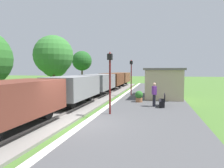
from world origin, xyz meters
The scene contains 16 objects.
ground_plane centered at (0.00, 0.00, 0.00)m, with size 160.00×160.00×0.00m, color #47702D.
platform_slab centered at (3.20, 0.00, 0.12)m, with size 6.00×60.00×0.25m, color #4C4C4F.
platform_edge_stripe centered at (0.40, 0.00, 0.25)m, with size 0.36×60.00×0.01m, color silver.
track_ballast centered at (-2.40, 0.00, 0.06)m, with size 3.80×60.00×0.12m, color gray.
rail_near centered at (-1.68, 0.00, 0.19)m, with size 0.07×60.00×0.14m, color slate.
rail_far centered at (-3.12, 0.00, 0.19)m, with size 0.07×60.00×0.14m, color slate.
freight_train centered at (-2.40, 11.68, 1.40)m, with size 2.50×32.60×2.12m.
station_hut centered at (4.40, 10.87, 1.65)m, with size 3.50×5.80×2.78m.
bench_near_hut centered at (4.27, 5.56, 0.72)m, with size 0.42×1.50×0.91m.
person_waiting centered at (3.65, 5.44, 1.18)m, with size 0.37×0.44×1.71m.
potted_planter centered at (2.41, 7.19, 0.72)m, with size 0.64×0.64×0.92m.
lamp_post_near centered at (1.15, 2.33, 2.80)m, with size 0.28×0.28×3.70m.
lamp_post_far centered at (1.15, 11.74, 2.80)m, with size 0.28×0.28×3.70m.
tree_trackside_far centered at (-7.24, 10.76, 4.46)m, with size 4.28×4.28×6.61m.
tree_field_left centered at (-10.30, 16.45, 3.73)m, with size 3.88×3.88×5.68m.
tree_field_distant centered at (-9.35, 24.37, 4.45)m, with size 3.49×3.49×6.21m.
Camera 1 is at (3.92, -9.04, 2.88)m, focal length 31.93 mm.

